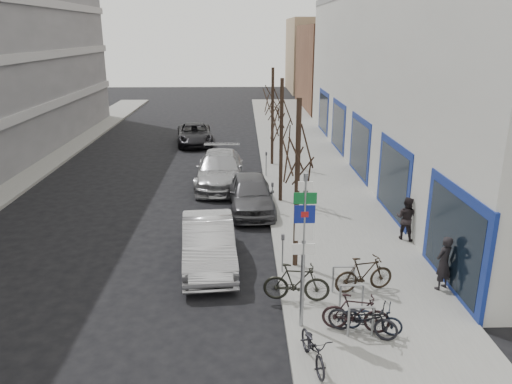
{
  "coord_description": "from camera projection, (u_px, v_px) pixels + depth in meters",
  "views": [
    {
      "loc": [
        0.95,
        -11.08,
        7.32
      ],
      "look_at": [
        1.39,
        5.46,
        2.0
      ],
      "focal_mm": 35.0,
      "sensor_mm": 36.0,
      "label": 1
    }
  ],
  "objects": [
    {
      "name": "bike_near_right",
      "position": [
        356.0,
        313.0,
        12.39
      ],
      "size": [
        1.78,
        0.88,
        1.04
      ],
      "primitive_type": "imported",
      "rotation": [
        0.0,
        0.0,
        1.34
      ],
      "color": "black",
      "rests_on": "sidewalk_east"
    },
    {
      "name": "bike_mid_curb",
      "position": [
        372.0,
        315.0,
        12.37
      ],
      "size": [
        1.58,
        0.95,
        0.93
      ],
      "primitive_type": "imported",
      "rotation": [
        0.0,
        0.0,
        1.22
      ],
      "color": "black",
      "rests_on": "sidewalk_east"
    },
    {
      "name": "bike_mid_inner",
      "position": [
        296.0,
        282.0,
        13.8
      ],
      "size": [
        1.93,
        0.78,
        1.14
      ],
      "primitive_type": "imported",
      "rotation": [
        0.0,
        0.0,
        1.45
      ],
      "color": "black",
      "rests_on": "sidewalk_east"
    },
    {
      "name": "ground",
      "position": [
        207.0,
        332.0,
        12.76
      ],
      "size": [
        120.0,
        120.0,
        0.0
      ],
      "primitive_type": "plane",
      "color": "black",
      "rests_on": "ground"
    },
    {
      "name": "parked_car_back",
      "position": [
        220.0,
        169.0,
        24.76
      ],
      "size": [
        2.29,
        5.62,
        1.63
      ],
      "primitive_type": "imported",
      "rotation": [
        0.0,
        0.0,
        -0.0
      ],
      "color": "#9A9B9F",
      "rests_on": "ground"
    },
    {
      "name": "brick_building_far",
      "position": [
        362.0,
        67.0,
        49.94
      ],
      "size": [
        12.0,
        14.0,
        8.0
      ],
      "primitive_type": "cube",
      "color": "brown",
      "rests_on": "ground"
    },
    {
      "name": "meter_mid",
      "position": [
        272.0,
        194.0,
        20.62
      ],
      "size": [
        0.1,
        0.08,
        1.27
      ],
      "color": "gray",
      "rests_on": "sidewalk_east"
    },
    {
      "name": "bike_rack",
      "position": [
        352.0,
        295.0,
        13.23
      ],
      "size": [
        0.66,
        2.26,
        0.83
      ],
      "color": "gray",
      "rests_on": "sidewalk_east"
    },
    {
      "name": "bike_far_curb",
      "position": [
        363.0,
        316.0,
        12.23
      ],
      "size": [
        1.8,
        1.21,
        1.06
      ],
      "primitive_type": "imported",
      "rotation": [
        0.0,
        0.0,
        1.13
      ],
      "color": "black",
      "rests_on": "sidewalk_east"
    },
    {
      "name": "bike_far_inner",
      "position": [
        364.0,
        274.0,
        14.32
      ],
      "size": [
        1.88,
        0.92,
        1.1
      ],
      "primitive_type": "imported",
      "rotation": [
        0.0,
        0.0,
        1.79
      ],
      "color": "black",
      "rests_on": "sidewalk_east"
    },
    {
      "name": "sidewalk_east",
      "position": [
        322.0,
        201.0,
        22.37
      ],
      "size": [
        5.0,
        70.0,
        0.15
      ],
      "primitive_type": "cube",
      "color": "slate",
      "rests_on": "ground"
    },
    {
      "name": "parked_car_mid",
      "position": [
        251.0,
        193.0,
        21.19
      ],
      "size": [
        2.06,
        4.64,
        1.55
      ],
      "primitive_type": "imported",
      "rotation": [
        0.0,
        0.0,
        0.05
      ],
      "color": "#48474C",
      "rests_on": "ground"
    },
    {
      "name": "highway_sign_pole",
      "position": [
        304.0,
        243.0,
        12.06
      ],
      "size": [
        0.55,
        0.1,
        4.2
      ],
      "color": "gray",
      "rests_on": "ground"
    },
    {
      "name": "lane_car",
      "position": [
        195.0,
        134.0,
        33.92
      ],
      "size": [
        2.89,
        5.2,
        1.38
      ],
      "primitive_type": "imported",
      "rotation": [
        0.0,
        0.0,
        0.13
      ],
      "color": "black",
      "rests_on": "ground"
    },
    {
      "name": "tan_building_far",
      "position": [
        340.0,
        55.0,
        64.07
      ],
      "size": [
        13.0,
        12.0,
        9.0
      ],
      "primitive_type": "cube",
      "color": "#937A5B",
      "rests_on": "ground"
    },
    {
      "name": "parked_car_front",
      "position": [
        208.0,
        243.0,
        16.21
      ],
      "size": [
        2.08,
        4.84,
        1.55
      ],
      "primitive_type": "imported",
      "rotation": [
        0.0,
        0.0,
        0.1
      ],
      "color": "#ADAEB3",
      "rests_on": "ground"
    },
    {
      "name": "pedestrian_near",
      "position": [
        444.0,
        263.0,
        14.38
      ],
      "size": [
        0.71,
        0.66,
        1.64
      ],
      "primitive_type": "imported",
      "rotation": [
        0.0,
        0.0,
        3.73
      ],
      "color": "black",
      "rests_on": "sidewalk_east"
    },
    {
      "name": "tree_far",
      "position": [
        273.0,
        94.0,
        27.28
      ],
      "size": [
        1.8,
        1.8,
        5.5
      ],
      "color": "black",
      "rests_on": "ground"
    },
    {
      "name": "meter_back",
      "position": [
        266.0,
        161.0,
        25.86
      ],
      "size": [
        0.1,
        0.08,
        1.27
      ],
      "color": "gray",
      "rests_on": "sidewalk_east"
    },
    {
      "name": "pedestrian_far",
      "position": [
        406.0,
        218.0,
        17.9
      ],
      "size": [
        0.71,
        0.69,
        1.61
      ],
      "primitive_type": "imported",
      "rotation": [
        0.0,
        0.0,
        2.46
      ],
      "color": "black",
      "rests_on": "sidewalk_east"
    },
    {
      "name": "tree_mid",
      "position": [
        282.0,
        112.0,
        21.09
      ],
      "size": [
        1.8,
        1.8,
        5.5
      ],
      "color": "black",
      "rests_on": "ground"
    },
    {
      "name": "bike_near_left",
      "position": [
        313.0,
        345.0,
        11.15
      ],
      "size": [
        0.77,
        1.67,
        0.98
      ],
      "primitive_type": "imported",
      "rotation": [
        0.0,
        0.0,
        0.18
      ],
      "color": "black",
      "rests_on": "sidewalk_east"
    },
    {
      "name": "tree_near",
      "position": [
        298.0,
        145.0,
        14.9
      ],
      "size": [
        1.8,
        1.8,
        5.5
      ],
      "color": "black",
      "rests_on": "ground"
    },
    {
      "name": "meter_front",
      "position": [
        283.0,
        249.0,
        15.39
      ],
      "size": [
        0.1,
        0.08,
        1.27
      ],
      "color": "gray",
      "rests_on": "sidewalk_east"
    }
  ]
}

